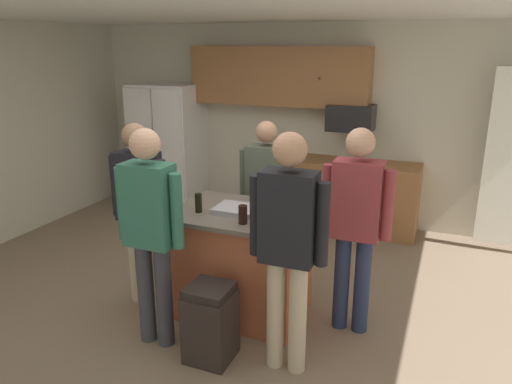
{
  "coord_description": "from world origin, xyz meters",
  "views": [
    {
      "loc": [
        1.8,
        -3.54,
        2.33
      ],
      "look_at": [
        0.21,
        0.34,
        1.05
      ],
      "focal_mm": 34.12,
      "sensor_mm": 36.0,
      "label": 1
    }
  ],
  "objects": [
    {
      "name": "floor",
      "position": [
        0.0,
        0.0,
        0.0
      ],
      "size": [
        7.04,
        7.04,
        0.0
      ],
      "primitive_type": "plane",
      "color": "#7F6B56",
      "rests_on": "ground"
    },
    {
      "name": "ceiling",
      "position": [
        0.0,
        0.0,
        2.6
      ],
      "size": [
        7.04,
        7.04,
        0.0
      ],
      "primitive_type": "plane",
      "color": "white"
    },
    {
      "name": "back_wall",
      "position": [
        0.0,
        2.8,
        1.3
      ],
      "size": [
        6.4,
        0.1,
        2.6
      ],
      "primitive_type": "cube",
      "color": "beige",
      "rests_on": "ground"
    },
    {
      "name": "cabinet_run_upper",
      "position": [
        -0.4,
        2.6,
        1.93
      ],
      "size": [
        2.4,
        0.38,
        0.75
      ],
      "color": "#936038"
    },
    {
      "name": "cabinet_run_lower",
      "position": [
        0.6,
        2.48,
        0.45
      ],
      "size": [
        1.8,
        0.63,
        0.9
      ],
      "color": "#936038",
      "rests_on": "ground"
    },
    {
      "name": "refrigerator",
      "position": [
        -2.0,
        2.38,
        0.9
      ],
      "size": [
        0.92,
        0.76,
        1.8
      ],
      "color": "white",
      "rests_on": "ground"
    },
    {
      "name": "microwave_over_range",
      "position": [
        0.6,
        2.5,
        1.45
      ],
      "size": [
        0.56,
        0.4,
        0.32
      ],
      "primitive_type": "cube",
      "color": "black"
    },
    {
      "name": "kitchen_island",
      "position": [
        0.21,
        0.04,
        0.49
      ],
      "size": [
        1.2,
        0.87,
        0.96
      ],
      "color": "#AD5638",
      "rests_on": "ground"
    },
    {
      "name": "person_guest_right",
      "position": [
        0.12,
        0.82,
        0.93
      ],
      "size": [
        0.57,
        0.22,
        1.62
      ],
      "rotation": [
        0.0,
        0.0,
        -1.46
      ],
      "color": "tan",
      "rests_on": "ground"
    },
    {
      "name": "person_guest_by_door",
      "position": [
        0.82,
        -0.57,
        1.04
      ],
      "size": [
        0.57,
        0.23,
        1.78
      ],
      "rotation": [
        0.0,
        0.0,
        2.36
      ],
      "color": "tan",
      "rests_on": "ground"
    },
    {
      "name": "person_guest_left",
      "position": [
        1.15,
        0.14,
        1.0
      ],
      "size": [
        0.57,
        0.23,
        1.72
      ],
      "rotation": [
        0.0,
        0.0,
        -3.04
      ],
      "color": "#232D4C",
      "rests_on": "ground"
    },
    {
      "name": "person_host_foreground",
      "position": [
        -0.26,
        -0.65,
        1.02
      ],
      "size": [
        0.57,
        0.23,
        1.75
      ],
      "rotation": [
        0.0,
        0.0,
        0.98
      ],
      "color": "#383842",
      "rests_on": "ground"
    },
    {
      "name": "person_elder_center",
      "position": [
        -0.72,
        -0.14,
        0.98
      ],
      "size": [
        0.57,
        0.22,
        1.69
      ],
      "rotation": [
        0.0,
        0.0,
        0.18
      ],
      "color": "tan",
      "rests_on": "ground"
    },
    {
      "name": "mug_blue_stoneware",
      "position": [
        0.65,
        -0.17,
        1.01
      ],
      "size": [
        0.13,
        0.09,
        0.1
      ],
      "color": "#4C6B99",
      "rests_on": "kitchen_island"
    },
    {
      "name": "mug_ceramic_white",
      "position": [
        0.5,
        0.21,
        1.01
      ],
      "size": [
        0.13,
        0.08,
        0.11
      ],
      "color": "white",
      "rests_on": "kitchen_island"
    },
    {
      "name": "glass_stout_tall",
      "position": [
        0.33,
        -0.22,
        1.04
      ],
      "size": [
        0.07,
        0.07,
        0.15
      ],
      "color": "black",
      "rests_on": "kitchen_island"
    },
    {
      "name": "glass_pilsner",
      "position": [
        -0.13,
        -0.12,
        1.04
      ],
      "size": [
        0.06,
        0.06,
        0.16
      ],
      "color": "black",
      "rests_on": "kitchen_island"
    },
    {
      "name": "serving_tray",
      "position": [
        0.2,
        0.02,
        0.98
      ],
      "size": [
        0.44,
        0.3,
        0.04
      ],
      "color": "#B7B7BC",
      "rests_on": "kitchen_island"
    },
    {
      "name": "trash_bin",
      "position": [
        0.25,
        -0.68,
        0.3
      ],
      "size": [
        0.34,
        0.34,
        0.61
      ],
      "color": "black",
      "rests_on": "ground"
    }
  ]
}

